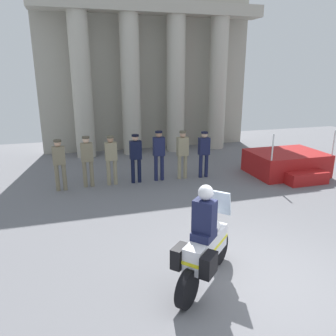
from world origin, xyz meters
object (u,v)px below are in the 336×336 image
object	(u,v)px
officer_in_row_0	(59,161)
officer_in_row_4	(159,152)
reviewing_stand	(287,164)
motorcycle_with_rider	(205,245)
officer_in_row_2	(111,156)
officer_in_row_5	(183,151)
officer_in_row_1	(87,157)
officer_in_row_6	(204,151)
officer_in_row_3	(136,155)

from	to	relation	value
officer_in_row_0	officer_in_row_4	xyz separation A→B (m)	(3.25, 0.10, 0.05)
reviewing_stand	motorcycle_with_rider	size ratio (longest dim) A/B	1.37
reviewing_stand	motorcycle_with_rider	distance (m)	7.53
reviewing_stand	officer_in_row_2	distance (m)	6.37
motorcycle_with_rider	officer_in_row_5	bearing A→B (deg)	31.02
officer_in_row_1	officer_in_row_5	xyz separation A→B (m)	(3.23, -0.06, 0.01)
officer_in_row_5	officer_in_row_6	bearing A→B (deg)	174.19
reviewing_stand	officer_in_row_2	world-z (taller)	reviewing_stand
officer_in_row_3	motorcycle_with_rider	xyz separation A→B (m)	(0.06, -5.84, -0.19)
officer_in_row_1	motorcycle_with_rider	bearing A→B (deg)	104.09
officer_in_row_1	officer_in_row_4	bearing A→B (deg)	178.13
reviewing_stand	officer_in_row_1	size ratio (longest dim) A/B	1.54
officer_in_row_1	officer_in_row_4	xyz separation A→B (m)	(2.39, -0.01, 0.03)
officer_in_row_1	officer_in_row_0	bearing A→B (deg)	6.10
officer_in_row_1	officer_in_row_3	xyz separation A→B (m)	(1.58, -0.04, -0.01)
officer_in_row_1	motorcycle_with_rider	world-z (taller)	motorcycle_with_rider
officer_in_row_0	officer_in_row_6	bearing A→B (deg)	178.48
officer_in_row_5	officer_in_row_6	size ratio (longest dim) A/B	1.03
officer_in_row_0	officer_in_row_6	distance (m)	4.87
officer_in_row_4	motorcycle_with_rider	size ratio (longest dim) A/B	0.91
officer_in_row_0	officer_in_row_3	distance (m)	2.44
officer_in_row_4	officer_in_row_3	bearing A→B (deg)	0.05
officer_in_row_5	officer_in_row_0	bearing A→B (deg)	-0.71
reviewing_stand	officer_in_row_3	distance (m)	5.56
reviewing_stand	officer_in_row_1	world-z (taller)	reviewing_stand
reviewing_stand	officer_in_row_5	world-z (taller)	reviewing_stand
reviewing_stand	officer_in_row_5	distance (m)	3.94
officer_in_row_6	reviewing_stand	bearing A→B (deg)	168.08
reviewing_stand	motorcycle_with_rider	xyz separation A→B (m)	(-5.43, -5.20, 0.40)
officer_in_row_1	officer_in_row_3	bearing A→B (deg)	177.15
officer_in_row_1	officer_in_row_3	world-z (taller)	officer_in_row_1
reviewing_stand	motorcycle_with_rider	bearing A→B (deg)	-136.23
officer_in_row_0	officer_in_row_5	bearing A→B (deg)	179.29
officer_in_row_1	officer_in_row_6	xyz separation A→B (m)	(4.01, -0.11, -0.02)
officer_in_row_1	reviewing_stand	bearing A→B (deg)	173.01
officer_in_row_0	officer_in_row_2	bearing A→B (deg)	-177.92
officer_in_row_1	officer_in_row_2	bearing A→B (deg)	177.56
officer_in_row_0	officer_in_row_1	bearing A→B (deg)	-173.90
reviewing_stand	officer_in_row_6	distance (m)	3.17
officer_in_row_3	officer_in_row_6	world-z (taller)	officer_in_row_3
reviewing_stand	officer_in_row_5	bearing A→B (deg)	170.82
officer_in_row_2	officer_in_row_6	world-z (taller)	officer_in_row_2
officer_in_row_4	officer_in_row_0	bearing A→B (deg)	0.25
officer_in_row_5	officer_in_row_2	bearing A→B (deg)	-2.55
officer_in_row_3	officer_in_row_4	world-z (taller)	officer_in_row_4
officer_in_row_5	motorcycle_with_rider	world-z (taller)	motorcycle_with_rider
officer_in_row_3	officer_in_row_4	distance (m)	0.81
reviewing_stand	officer_in_row_4	world-z (taller)	officer_in_row_4
officer_in_row_6	motorcycle_with_rider	bearing A→B (deg)	66.17
reviewing_stand	officer_in_row_0	size ratio (longest dim) A/B	1.57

